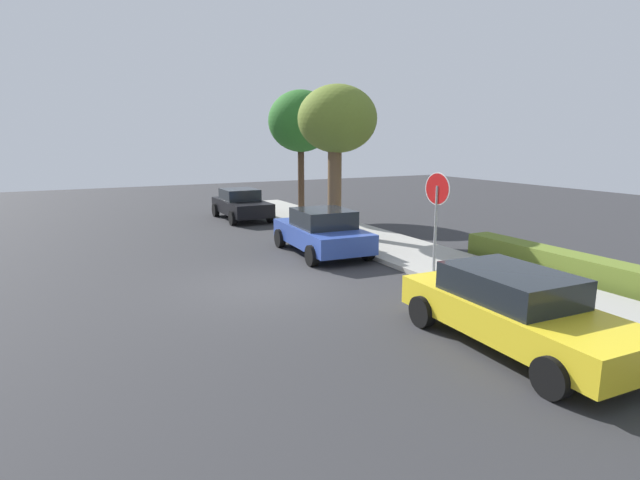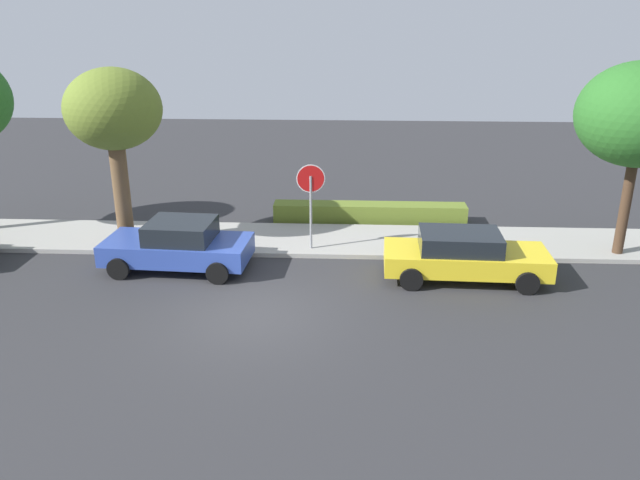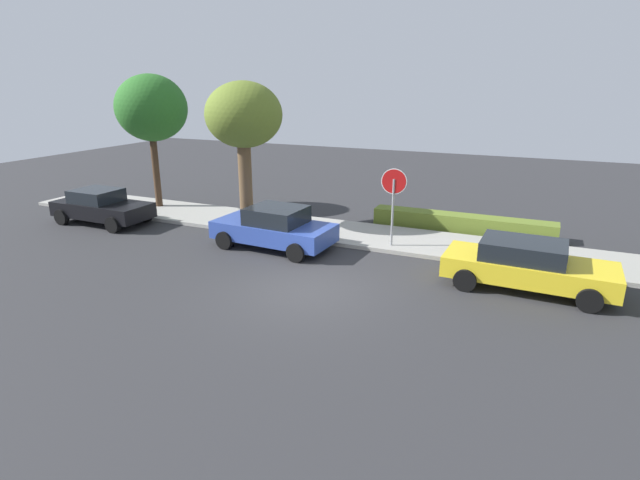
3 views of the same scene
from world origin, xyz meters
TOP-DOWN VIEW (x-y plane):
  - ground_plane at (0.00, 0.00)m, footprint 60.00×60.00m
  - sidewalk_curb at (0.00, 5.39)m, footprint 32.00×2.94m
  - stop_sign at (1.19, 4.45)m, footprint 0.88×0.11m
  - parked_car_blue at (-2.63, 2.93)m, footprint 4.36×2.31m
  - parked_car_yellow at (5.65, 2.57)m, footprint 4.64×2.14m
  - street_tree_near_corner at (10.71, 4.50)m, footprint 3.61×3.61m
  - street_tree_far at (-4.80, 4.68)m, footprint 2.92×2.92m
  - fire_hydrant at (-1.95, 4.23)m, footprint 0.30×0.22m
  - front_yard_hedge at (3.12, 7.56)m, footprint 6.92×0.82m

SIDE VIEW (x-z plane):
  - ground_plane at x=0.00m, z-range 0.00..0.00m
  - sidewalk_curb at x=0.00m, z-range 0.00..0.14m
  - front_yard_hedge at x=3.12m, z-range 0.00..0.69m
  - fire_hydrant at x=-1.95m, z-range 0.00..0.72m
  - parked_car_yellow at x=5.65m, z-range 0.02..1.43m
  - parked_car_blue at x=-2.63m, z-range 0.00..1.49m
  - stop_sign at x=1.19m, z-range 0.57..3.42m
  - street_tree_far at x=-4.80m, z-range 1.49..7.17m
  - street_tree_near_corner at x=10.71m, z-range 1.43..7.37m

